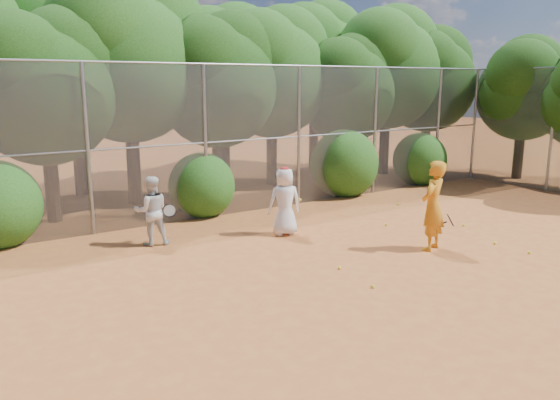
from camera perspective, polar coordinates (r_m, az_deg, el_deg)
ground at (r=10.63m, az=12.17°, el=-7.56°), size 80.00×80.00×0.00m
fence_back at (r=14.82m, az=-4.73°, el=6.40°), size 20.05×0.09×4.03m
fence_side at (r=19.96m, az=26.56°, el=6.66°), size 0.09×6.09×4.03m
tree_2 at (r=14.99m, az=-23.38°, el=11.39°), size 3.99×3.47×5.47m
tree_3 at (r=16.63m, az=-15.52°, el=14.73°), size 4.89×4.26×6.70m
tree_4 at (r=17.03m, az=-6.56°, el=12.86°), size 4.19×3.64×5.73m
tree_5 at (r=18.99m, az=-0.81°, el=13.74°), size 4.51×3.92×6.17m
tree_6 at (r=19.68m, az=7.06°, el=11.91°), size 3.86×3.36×5.29m
tree_7 at (r=21.84m, az=11.20°, el=13.93°), size 4.77×4.14×6.53m
tree_8 at (r=23.07m, az=15.30°, el=12.48°), size 4.25×3.70×5.82m
tree_10 at (r=18.48m, az=-20.85°, el=14.81°), size 5.15×4.48×7.06m
tree_11 at (r=19.87m, az=-5.90°, el=13.95°), size 4.64×4.03×6.35m
tree_12 at (r=22.83m, az=3.70°, el=14.63°), size 5.02×4.37×6.88m
tree_13 at (r=22.20m, az=24.22°, el=10.98°), size 3.86×3.36×5.29m
bush_1 at (r=14.84m, az=-8.19°, el=1.83°), size 1.80×1.80×1.80m
bush_2 at (r=17.52m, az=6.72°, el=4.12°), size 2.20×2.20×2.20m
bush_3 at (r=19.98m, az=14.40°, el=4.38°), size 1.90×1.90×1.90m
player_yellow at (r=12.05m, az=15.69°, el=-0.60°), size 0.93×0.71×1.94m
player_teen at (r=12.79m, az=0.49°, el=-0.13°), size 0.89×0.70×1.63m
player_white at (r=12.34m, az=-13.28°, el=-1.11°), size 0.91×0.81×1.54m
ball_0 at (r=13.10m, az=21.55°, el=-4.20°), size 0.07×0.07×0.07m
ball_1 at (r=13.98m, az=11.01°, el=-2.55°), size 0.07×0.07×0.07m
ball_2 at (r=12.68m, az=24.60°, el=-5.01°), size 0.07×0.07×0.07m
ball_3 at (r=14.45m, az=18.63°, el=-2.50°), size 0.07×0.07×0.07m
ball_4 at (r=9.84m, az=9.66°, el=-8.88°), size 0.07×0.07×0.07m
ball_5 at (r=16.40m, az=12.24°, el=-0.42°), size 0.07×0.07×0.07m
ball_6 at (r=10.69m, az=6.25°, el=-7.03°), size 0.07×0.07×0.07m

